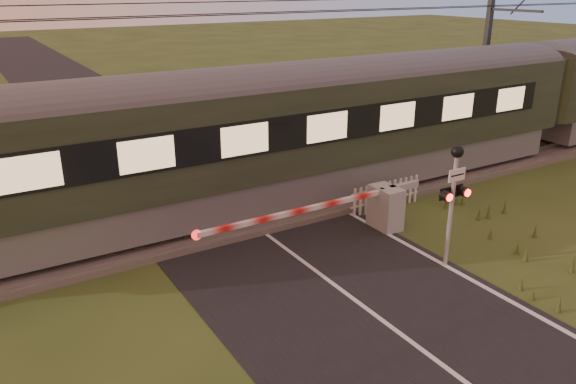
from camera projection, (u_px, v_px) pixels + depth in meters
ground at (387, 325)px, 10.94m from camera, size 160.00×160.00×0.00m
road at (396, 330)px, 10.75m from camera, size 6.00×140.00×0.03m
track_bed at (238, 212)px, 16.12m from camera, size 140.00×3.40×0.39m
overhead_wires at (231, 5)px, 14.13m from camera, size 120.00×0.62×0.62m
train at (532, 95)px, 21.47m from camera, size 41.25×2.84×3.84m
boom_gate at (378, 207)px, 14.89m from camera, size 6.58×0.90×1.20m
crossing_signal at (454, 185)px, 12.54m from camera, size 0.74×0.33×2.93m
picket_fence at (386, 195)px, 16.35m from camera, size 2.51×0.07×0.86m
catenary_mast at (486, 57)px, 22.74m from camera, size 0.21×2.45×6.57m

